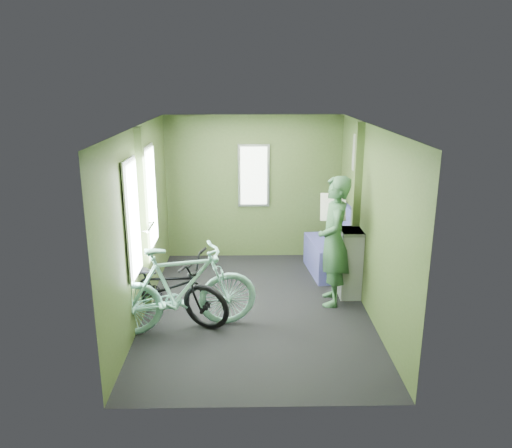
{
  "coord_description": "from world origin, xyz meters",
  "views": [
    {
      "loc": [
        -0.11,
        -5.83,
        2.84
      ],
      "look_at": [
        0.0,
        0.1,
        1.1
      ],
      "focal_mm": 35.0,
      "sensor_mm": 36.0,
      "label": 1
    }
  ],
  "objects": [
    {
      "name": "passenger",
      "position": [
        0.99,
        0.17,
        0.85
      ],
      "size": [
        0.45,
        0.71,
        1.69
      ],
      "rotation": [
        0.0,
        0.0,
        -1.65
      ],
      "color": "#315B39",
      "rests_on": "ground"
    },
    {
      "name": "bench_seat",
      "position": [
        1.15,
        1.21,
        0.31
      ],
      "size": [
        0.66,
        1.05,
        1.05
      ],
      "rotation": [
        0.0,
        0.0,
        0.11
      ],
      "color": "navy",
      "rests_on": "ground"
    },
    {
      "name": "room",
      "position": [
        -0.04,
        0.04,
        1.44
      ],
      "size": [
        4.0,
        4.02,
        2.31
      ],
      "color": "black",
      "rests_on": "ground"
    },
    {
      "name": "waste_box",
      "position": [
        1.26,
        0.38,
        0.46
      ],
      "size": [
        0.27,
        0.38,
        0.93
      ],
      "primitive_type": "cube",
      "color": "gray",
      "rests_on": "ground"
    },
    {
      "name": "bicycle_black",
      "position": [
        -1.12,
        -0.32,
        0.0
      ],
      "size": [
        1.88,
        1.37,
        0.99
      ],
      "primitive_type": "imported",
      "rotation": [
        0.0,
        -0.14,
        1.16
      ],
      "color": "black",
      "rests_on": "ground"
    },
    {
      "name": "bicycle_mint",
      "position": [
        -0.87,
        -0.59,
        0.0
      ],
      "size": [
        1.87,
        1.01,
        1.11
      ],
      "primitive_type": "imported",
      "rotation": [
        0.0,
        -0.1,
        1.81
      ],
      "color": "#81C6B8",
      "rests_on": "ground"
    }
  ]
}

